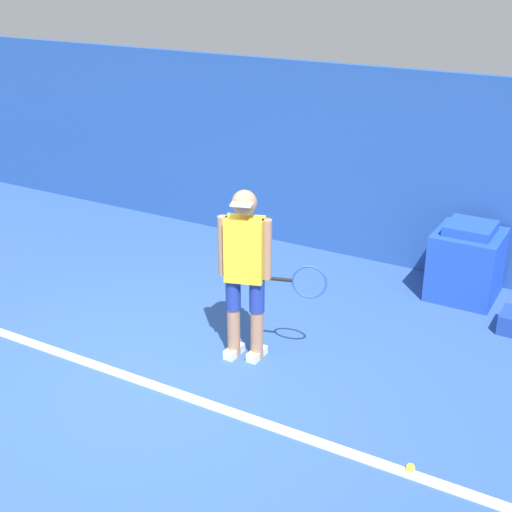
{
  "coord_description": "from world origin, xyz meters",
  "views": [
    {
      "loc": [
        3.44,
        -4.11,
        3.51
      ],
      "look_at": [
        0.51,
        1.04,
        0.95
      ],
      "focal_mm": 50.0,
      "sensor_mm": 36.0,
      "label": 1
    }
  ],
  "objects": [
    {
      "name": "ground_plane",
      "position": [
        0.0,
        0.0,
        0.0
      ],
      "size": [
        24.0,
        24.0,
        0.0
      ],
      "primitive_type": "plane",
      "color": "#2D5193"
    },
    {
      "name": "court_baseline",
      "position": [
        0.0,
        0.02,
        0.01
      ],
      "size": [
        21.6,
        0.1,
        0.01
      ],
      "color": "white",
      "rests_on": "ground_plane"
    },
    {
      "name": "covered_chair",
      "position": [
        1.94,
        3.13,
        0.4
      ],
      "size": [
        0.7,
        0.72,
        0.84
      ],
      "color": "blue",
      "rests_on": "ground_plane"
    },
    {
      "name": "tennis_player",
      "position": [
        0.52,
        0.85,
        0.9
      ],
      "size": [
        0.94,
        0.41,
        1.63
      ],
      "rotation": [
        0.0,
        0.0,
        0.31
      ],
      "color": "#A37556",
      "rests_on": "ground_plane"
    },
    {
      "name": "back_wall",
      "position": [
        0.0,
        3.59,
        1.16
      ],
      "size": [
        24.0,
        0.1,
        2.31
      ],
      "color": "#234C99",
      "rests_on": "ground_plane"
    },
    {
      "name": "tennis_ball",
      "position": [
        2.37,
        0.06,
        0.03
      ],
      "size": [
        0.07,
        0.07,
        0.07
      ],
      "color": "#D1E533",
      "rests_on": "ground_plane"
    }
  ]
}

